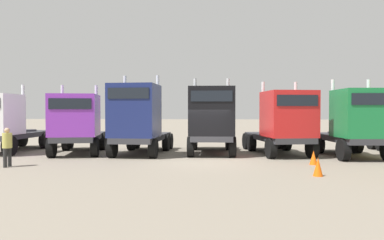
% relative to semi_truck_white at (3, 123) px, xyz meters
% --- Properties ---
extents(ground, '(200.00, 200.00, 0.00)m').
position_rel_semi_truck_white_xyz_m(ground, '(11.79, -2.42, -1.75)').
color(ground, gray).
extents(semi_truck_white, '(2.71, 6.43, 3.97)m').
position_rel_semi_truck_white_xyz_m(semi_truck_white, '(0.00, 0.00, 0.00)').
color(semi_truck_white, '#333338').
rests_on(semi_truck_white, ground).
extents(semi_truck_purple, '(3.74, 6.18, 3.92)m').
position_rel_semi_truck_white_xyz_m(semi_truck_purple, '(4.56, -0.32, 0.02)').
color(semi_truck_purple, '#333338').
rests_on(semi_truck_purple, ground).
extents(semi_truck_navy, '(2.67, 5.95, 4.44)m').
position_rel_semi_truck_white_xyz_m(semi_truck_navy, '(8.01, -0.36, 0.24)').
color(semi_truck_navy, '#333338').
rests_on(semi_truck_navy, ground).
extents(semi_truck_black, '(2.79, 5.99, 4.31)m').
position_rel_semi_truck_white_xyz_m(semi_truck_black, '(12.01, 0.39, 0.20)').
color(semi_truck_black, '#333338').
rests_on(semi_truck_black, ground).
extents(semi_truck_red, '(3.66, 6.28, 4.08)m').
position_rel_semi_truck_white_xyz_m(semi_truck_red, '(15.94, 0.31, 0.07)').
color(semi_truck_red, '#333338').
rests_on(semi_truck_red, ground).
extents(semi_truck_green, '(3.07, 5.89, 4.11)m').
position_rel_semi_truck_white_xyz_m(semi_truck_green, '(19.47, -0.42, 0.09)').
color(semi_truck_green, '#333338').
rests_on(semi_truck_green, ground).
extents(visitor_with_camera, '(0.44, 0.45, 1.70)m').
position_rel_semi_truck_white_xyz_m(visitor_with_camera, '(3.39, -4.89, -0.76)').
color(visitor_with_camera, '#282828').
rests_on(visitor_with_camera, ground).
extents(traffic_cone_near, '(0.36, 0.36, 0.63)m').
position_rel_semi_truck_white_xyz_m(traffic_cone_near, '(16.74, -2.95, -1.43)').
color(traffic_cone_near, '#F2590C').
rests_on(traffic_cone_near, ground).
extents(traffic_cone_far, '(0.36, 0.36, 0.69)m').
position_rel_semi_truck_white_xyz_m(traffic_cone_far, '(16.20, -5.88, -1.40)').
color(traffic_cone_far, '#F2590C').
rests_on(traffic_cone_far, ground).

